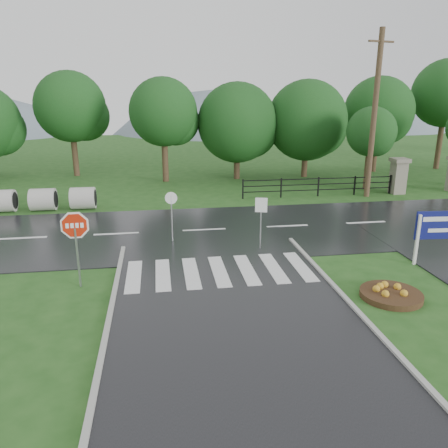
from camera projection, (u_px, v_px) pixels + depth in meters
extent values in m
plane|color=#214D19|center=(247.00, 351.00, 10.85)|extent=(120.00, 120.00, 0.00)
cube|color=black|center=(204.00, 231.00, 20.32)|extent=(90.00, 8.00, 0.04)
cube|color=silver|center=(134.00, 276.00, 15.14)|extent=(0.50, 2.80, 0.02)
cube|color=silver|center=(163.00, 274.00, 15.28)|extent=(0.50, 2.80, 0.02)
cube|color=silver|center=(191.00, 273.00, 15.43)|extent=(0.50, 2.80, 0.02)
cube|color=silver|center=(219.00, 271.00, 15.57)|extent=(0.50, 2.80, 0.02)
cube|color=silver|center=(247.00, 269.00, 15.71)|extent=(0.50, 2.80, 0.02)
cube|color=silver|center=(274.00, 268.00, 15.86)|extent=(0.50, 2.80, 0.02)
cube|color=silver|center=(300.00, 266.00, 16.00)|extent=(0.50, 2.80, 0.02)
cube|color=gray|center=(398.00, 178.00, 27.59)|extent=(0.80, 0.80, 2.00)
cube|color=#6B6659|center=(400.00, 160.00, 27.26)|extent=(1.00, 1.00, 0.24)
cube|color=black|center=(318.00, 190.00, 27.00)|extent=(9.50, 0.05, 0.05)
cube|color=black|center=(318.00, 184.00, 26.90)|extent=(9.50, 0.05, 0.05)
cube|color=black|center=(319.00, 179.00, 26.80)|extent=(9.50, 0.05, 0.05)
cube|color=black|center=(243.00, 189.00, 26.26)|extent=(0.08, 0.08, 1.20)
cube|color=black|center=(390.00, 184.00, 27.63)|extent=(0.08, 0.08, 1.20)
sphere|color=slate|center=(2.00, 222.00, 72.49)|extent=(40.00, 40.00, 40.00)
sphere|color=slate|center=(217.00, 229.00, 78.52)|extent=(48.00, 48.00, 48.00)
sphere|color=slate|center=(365.00, 200.00, 81.31)|extent=(36.00, 36.00, 36.00)
cylinder|color=#9E9B93|center=(2.00, 201.00, 23.39)|extent=(1.30, 1.20, 1.20)
cylinder|color=#9E9B93|center=(43.00, 200.00, 23.69)|extent=(1.30, 1.20, 1.20)
cylinder|color=#9E9B93|center=(83.00, 198.00, 23.99)|extent=(1.30, 1.20, 1.20)
cube|color=#939399|center=(78.00, 258.00, 14.17)|extent=(0.06, 0.06, 2.02)
cylinder|color=white|center=(75.00, 225.00, 13.86)|extent=(1.21, 0.04, 1.21)
cylinder|color=#B5200C|center=(75.00, 225.00, 13.85)|extent=(1.06, 0.05, 1.06)
cube|color=silver|center=(417.00, 240.00, 16.04)|extent=(0.10, 0.10, 1.93)
cube|color=navy|center=(446.00, 225.00, 16.04)|extent=(2.32, 0.20, 1.06)
cube|color=white|center=(447.00, 219.00, 15.94)|extent=(1.84, 0.12, 0.17)
cube|color=white|center=(446.00, 230.00, 16.06)|extent=(1.35, 0.09, 0.15)
cylinder|color=#332111|center=(391.00, 295.00, 13.65)|extent=(1.91, 1.91, 0.19)
cube|color=#939399|center=(261.00, 226.00, 17.61)|extent=(0.04, 0.04, 2.04)
cube|color=white|center=(261.00, 205.00, 17.34)|extent=(0.47, 0.14, 0.59)
cylinder|color=#939399|center=(172.00, 219.00, 18.45)|extent=(0.06, 0.06, 2.06)
cylinder|color=white|center=(171.00, 198.00, 18.16)|extent=(0.51, 0.07, 0.51)
cylinder|color=#473523|center=(374.00, 116.00, 25.68)|extent=(0.32, 0.32, 9.68)
cube|color=brown|center=(381.00, 41.00, 24.50)|extent=(1.71, 0.47, 0.11)
cylinder|color=#3D2B1C|center=(368.00, 166.00, 28.65)|extent=(0.43, 0.43, 3.14)
sphere|color=#133D15|center=(371.00, 132.00, 28.01)|extent=(3.17, 3.17, 3.17)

